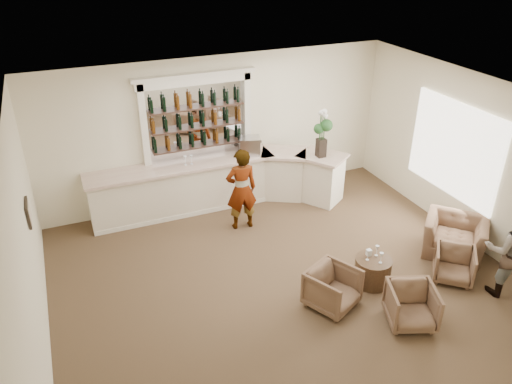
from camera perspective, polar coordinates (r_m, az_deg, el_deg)
ground at (r=9.19m, az=3.26°, el=-9.91°), size 8.00×8.00×0.00m
room_shell at (r=8.62m, az=2.60°, el=5.46°), size 8.04×7.02×3.32m
bar_counter at (r=11.18m, az=-4.08°, el=0.98°), size 5.72×1.80×1.14m
back_bar_alcove at (r=10.88m, az=-6.75°, el=8.44°), size 2.64×0.25×3.00m
cocktail_table at (r=9.19m, az=13.17°, el=-8.77°), size 0.65×0.65×0.50m
sommelier at (r=10.23m, az=-1.68°, el=0.30°), size 0.68×0.48×1.78m
guest at (r=9.41m, az=27.09°, el=-6.05°), size 1.06×1.02×1.71m
armchair_left at (r=8.51m, az=8.75°, el=-10.83°), size 1.02×1.03×0.70m
armchair_center at (r=8.47m, az=17.34°, el=-12.31°), size 0.95×0.96×0.68m
armchair_right at (r=9.68m, az=21.69°, el=-7.70°), size 0.95×0.95×0.62m
armchair_far at (r=10.40m, az=21.74°, el=-4.72°), size 1.48×1.48×0.73m
espresso_machine at (r=11.16m, az=-0.75°, el=5.31°), size 0.54×0.50×0.40m
flower_vase at (r=10.96m, az=7.58°, el=7.03°), size 0.29×0.29×1.10m
wine_glass_bar_left at (r=10.78m, az=-7.40°, el=3.68°), size 0.07×0.07×0.21m
wine_glass_bar_right at (r=10.76m, az=-8.08°, el=3.58°), size 0.07×0.07×0.21m
wine_glass_tbl_a at (r=8.95m, az=12.67°, el=-7.04°), size 0.07×0.07×0.21m
wine_glass_tbl_b at (r=9.09m, az=13.64°, el=-6.54°), size 0.07×0.07×0.21m
wine_glass_tbl_c at (r=8.93m, az=14.10°, el=-7.32°), size 0.07×0.07×0.21m
napkin_holder at (r=9.10m, az=12.78°, el=-6.76°), size 0.08×0.08×0.12m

